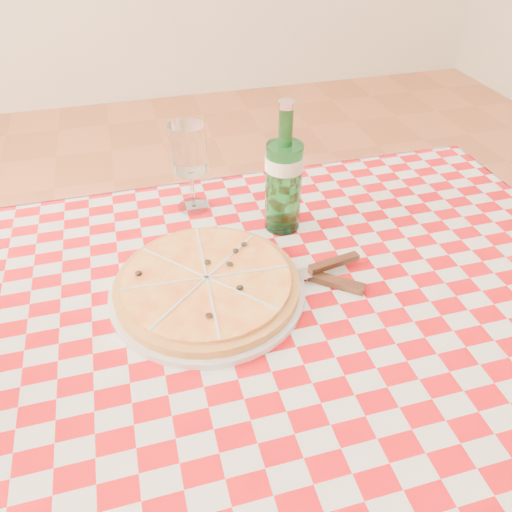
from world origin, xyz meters
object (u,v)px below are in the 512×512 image
at_px(pizza_plate, 207,283).
at_px(water_bottle, 284,169).
at_px(dining_table, 275,339).
at_px(wine_glass, 190,168).

xyz_separation_m(pizza_plate, water_bottle, (0.19, 0.16, 0.11)).
xyz_separation_m(dining_table, water_bottle, (0.08, 0.22, 0.23)).
relative_size(dining_table, pizza_plate, 3.46).
bearing_deg(wine_glass, dining_table, -75.48).
bearing_deg(water_bottle, pizza_plate, -139.61).
distance_m(dining_table, pizza_plate, 0.17).
bearing_deg(pizza_plate, dining_table, -26.05).
bearing_deg(pizza_plate, water_bottle, 40.39).
bearing_deg(water_bottle, dining_table, -110.24).
relative_size(pizza_plate, wine_glass, 1.78).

